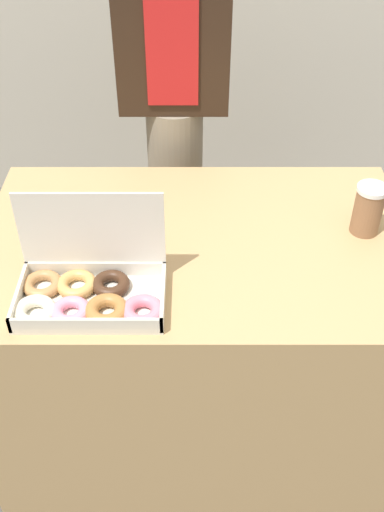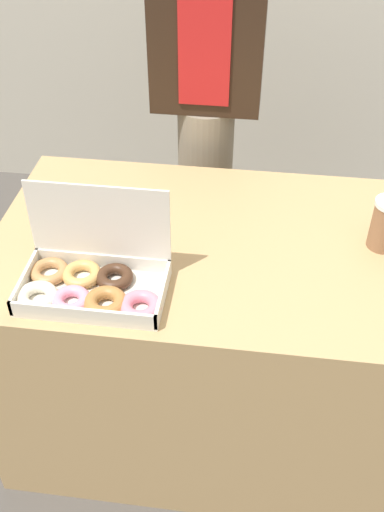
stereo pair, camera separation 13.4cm
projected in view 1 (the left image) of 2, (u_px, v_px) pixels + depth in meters
ground_plane at (196, 409)px, 2.08m from camera, size 14.00×14.00×0.00m
table at (197, 336)px, 1.84m from camera, size 1.16×0.74×0.75m
donut_box at (88, 291)px, 1.39m from camera, size 0.37×0.23×0.25m
coffee_cup at (369, 209)px, 1.58m from camera, size 0.08×0.08×0.14m
person_customer at (175, 92)px, 1.93m from camera, size 0.35×0.21×1.63m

